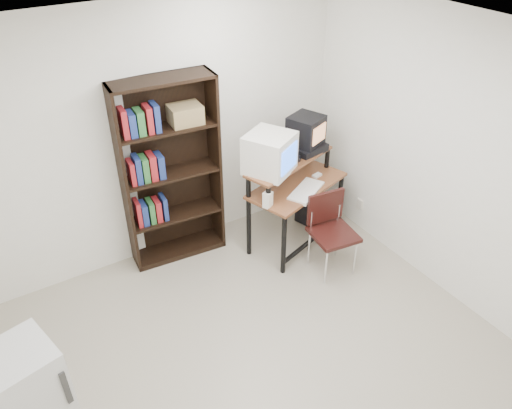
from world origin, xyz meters
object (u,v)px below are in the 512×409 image
school_chair (330,225)px  bookshelf (169,171)px  pc_tower (316,210)px  crt_monitor (270,153)px  computer_desk (295,189)px  mini_fridge (28,392)px  crt_tv (306,130)px

school_chair → bookshelf: bearing=146.4°
pc_tower → school_chair: size_ratio=0.54×
crt_monitor → school_chair: 0.94m
computer_desk → school_chair: computer_desk is taller
computer_desk → bookshelf: size_ratio=0.62×
computer_desk → mini_fridge: size_ratio=1.51×
pc_tower → school_chair: 0.78m
bookshelf → mini_fridge: bookshelf is taller
bookshelf → mini_fridge: (-1.75, -1.38, -0.59)m
computer_desk → pc_tower: 0.61m
crt_monitor → mini_fridge: crt_monitor is taller
computer_desk → crt_tv: size_ratio=2.90×
crt_tv → mini_fridge: bearing=176.7°
bookshelf → computer_desk: bearing=-19.4°
computer_desk → pc_tower: computer_desk is taller
crt_tv → pc_tower: crt_tv is taller
school_chair → mini_fridge: (-2.96, -0.30, -0.12)m
school_chair → mini_fridge: bearing=-166.4°
bookshelf → mini_fridge: 2.30m
crt_tv → bookshelf: (-1.43, 0.33, -0.21)m
pc_tower → school_chair: (-0.34, -0.64, 0.30)m
crt_tv → pc_tower: bearing=-61.6°
pc_tower → bookshelf: size_ratio=0.23×
pc_tower → mini_fridge: 3.44m
computer_desk → bookshelf: bookshelf is taller
computer_desk → school_chair: 0.57m
mini_fridge → computer_desk: bearing=2.8°
bookshelf → crt_tv: bearing=-7.8°
school_chair → mini_fridge: 2.98m
crt_monitor → pc_tower: size_ratio=1.27×
computer_desk → crt_monitor: size_ratio=2.11×
crt_tv → school_chair: (-0.21, -0.75, -0.69)m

